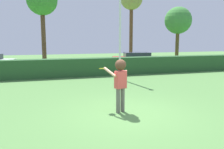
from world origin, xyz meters
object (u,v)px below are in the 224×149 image
frisbee (102,68)px  parked_car_red (137,59)px  lamppost (120,24)px  maple_tree (42,1)px  bare_elm_tree (131,0)px  oak_tree (178,21)px  person (120,78)px

frisbee → parked_car_red: bearing=62.2°
lamppost → parked_car_red: (3.55, 5.91, -2.64)m
maple_tree → lamppost: bearing=-65.5°
bare_elm_tree → oak_tree: bearing=-47.7°
maple_tree → bare_elm_tree: bearing=8.0°
bare_elm_tree → oak_tree: bare_elm_tree is taller
oak_tree → parked_car_red: bearing=-167.2°
frisbee → maple_tree: bearing=96.8°
person → bare_elm_tree: 18.94m
person → bare_elm_tree: bare_elm_tree is taller
person → maple_tree: bearing=98.3°
frisbee → lamppost: size_ratio=0.04×
parked_car_red → bare_elm_tree: bare_elm_tree is taller
frisbee → lamppost: (2.50, 5.55, 1.89)m
person → parked_car_red: size_ratio=0.41×
frisbee → maple_tree: (-1.79, 14.97, 4.34)m
person → oak_tree: oak_tree is taller
maple_tree → person: bearing=-81.7°
lamppost → oak_tree: (8.21, 6.97, 0.78)m
lamppost → maple_tree: (-4.29, 9.42, 2.45)m
parked_car_red → bare_elm_tree: 7.58m
parked_car_red → bare_elm_tree: size_ratio=0.57×
bare_elm_tree → oak_tree: (3.39, -3.73, -2.31)m
person → bare_elm_tree: size_ratio=0.23×
parked_car_red → oak_tree: size_ratio=0.81×
lamppost → parked_car_red: bearing=59.0°
lamppost → oak_tree: lamppost is taller
parked_car_red → maple_tree: bearing=155.9°
lamppost → parked_car_red: lamppost is taller
person → lamppost: (2.03, 6.16, 2.15)m
person → lamppost: size_ratio=0.30×
person → bare_elm_tree: (6.85, 16.87, 5.25)m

